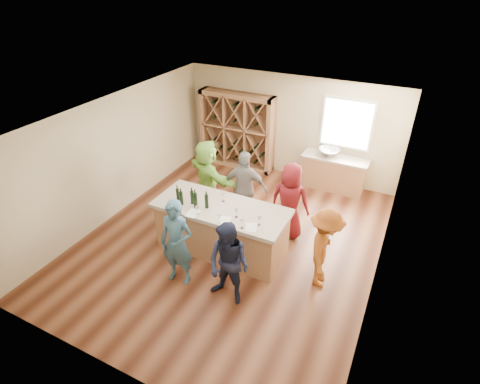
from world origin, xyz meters
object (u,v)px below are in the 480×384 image
at_px(wine_bottle_d, 195,200).
at_px(person_server, 324,249).
at_px(tasting_counter_base, 222,230).
at_px(person_near_right, 229,264).
at_px(wine_bottle_b, 181,198).
at_px(wine_bottle_e, 207,201).
at_px(person_near_left, 177,243).
at_px(wine_rack, 237,131).
at_px(person_far_left, 208,177).
at_px(person_far_mid, 245,188).
at_px(sink, 329,152).
at_px(wine_bottle_a, 178,195).
at_px(person_far_right, 290,201).
at_px(wine_bottle_c, 192,197).

distance_m(wine_bottle_d, person_server, 2.61).
xyz_separation_m(tasting_counter_base, person_near_right, (0.77, -1.15, 0.31)).
xyz_separation_m(wine_bottle_b, person_near_right, (1.51, -0.88, -0.41)).
bearing_deg(wine_bottle_e, wine_bottle_d, -158.15).
distance_m(person_near_left, person_server, 2.66).
height_order(wine_rack, wine_bottle_e, wine_rack).
bearing_deg(person_far_left, person_far_mid, -156.76).
xyz_separation_m(sink, person_near_right, (-0.47, -4.72, -0.20)).
relative_size(wine_bottle_a, person_far_mid, 0.15).
distance_m(tasting_counter_base, wine_bottle_b, 1.07).
bearing_deg(person_far_left, person_server, -175.79).
bearing_deg(sink, person_far_right, -94.19).
relative_size(wine_bottle_d, person_near_right, 0.20).
xyz_separation_m(sink, wine_bottle_a, (-2.14, -3.74, 0.20)).
height_order(sink, wine_bottle_a, wine_bottle_a).
bearing_deg(wine_bottle_e, tasting_counter_base, 33.58).
distance_m(person_near_right, person_server, 1.76).
bearing_deg(person_near_right, wine_bottle_d, 149.04).
distance_m(wine_bottle_c, person_near_right, 1.73).
xyz_separation_m(person_far_mid, person_far_left, (-0.99, 0.04, 0.03)).
relative_size(wine_rack, wine_bottle_d, 6.86).
distance_m(wine_bottle_b, person_near_right, 1.80).
relative_size(wine_bottle_b, wine_bottle_e, 1.00).
relative_size(person_near_right, person_server, 1.00).
xyz_separation_m(wine_bottle_b, person_near_left, (0.44, -0.85, -0.35)).
distance_m(wine_bottle_b, wine_bottle_e, 0.53).
relative_size(person_near_right, person_far_mid, 0.91).
xyz_separation_m(wine_bottle_d, person_near_left, (0.13, -0.89, -0.37)).
relative_size(wine_bottle_b, person_near_left, 0.17).
xyz_separation_m(wine_bottle_b, wine_bottle_e, (0.51, 0.12, 0.00)).
bearing_deg(wine_rack, person_near_left, -76.35).
bearing_deg(person_near_right, tasting_counter_base, 130.21).
height_order(wine_rack, person_near_left, wine_rack).
bearing_deg(sink, person_far_mid, -117.39).
height_order(sink, person_far_mid, person_far_mid).
relative_size(wine_rack, wine_bottle_c, 7.76).
relative_size(tasting_counter_base, person_near_left, 1.49).
bearing_deg(person_far_right, tasting_counter_base, 45.66).
height_order(wine_bottle_c, person_server, person_server).
height_order(wine_bottle_a, person_far_left, person_far_left).
xyz_separation_m(person_near_left, person_far_right, (1.36, 2.23, -0.00)).
height_order(tasting_counter_base, person_near_right, person_near_right).
relative_size(tasting_counter_base, person_near_right, 1.60).
xyz_separation_m(sink, tasting_counter_base, (-1.25, -3.57, -0.51)).
distance_m(wine_rack, wine_bottle_b, 3.97).
bearing_deg(wine_bottle_e, person_near_right, -44.90).
bearing_deg(wine_bottle_b, person_far_right, 37.36).
relative_size(wine_rack, person_far_right, 1.26).
height_order(person_server, person_far_left, person_far_left).
relative_size(person_near_left, person_server, 1.07).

